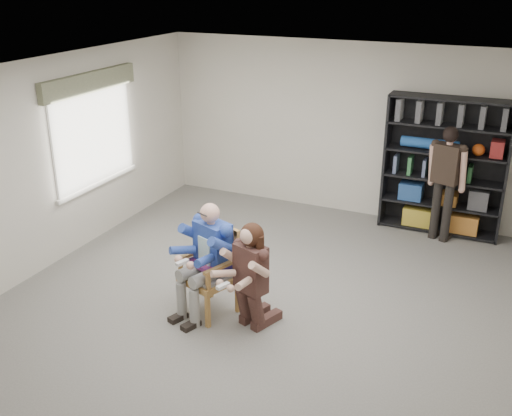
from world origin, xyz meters
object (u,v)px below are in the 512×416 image
at_px(armchair, 208,272).
at_px(standing_man, 445,185).
at_px(seated_man, 208,259).
at_px(kneeling_woman, 249,278).
at_px(bookshelf, 444,167).

relative_size(armchair, standing_man, 0.61).
height_order(seated_man, kneeling_woman, seated_man).
xyz_separation_m(armchair, kneeling_woman, (0.58, -0.12, 0.10)).
height_order(armchair, kneeling_woman, kneeling_woman).
bearing_deg(seated_man, kneeling_woman, 8.68).
bearing_deg(standing_man, seated_man, -106.22).
distance_m(armchair, bookshelf, 4.17).
xyz_separation_m(seated_man, standing_man, (2.18, 3.25, 0.18)).
distance_m(kneeling_woman, bookshelf, 4.01).
relative_size(kneeling_woman, standing_man, 0.73).
distance_m(seated_man, bookshelf, 4.16).
bearing_deg(bookshelf, armchair, -120.69).
distance_m(seated_man, kneeling_woman, 0.60).
distance_m(armchair, kneeling_woman, 0.60).
xyz_separation_m(armchair, standing_man, (2.18, 3.25, 0.34)).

